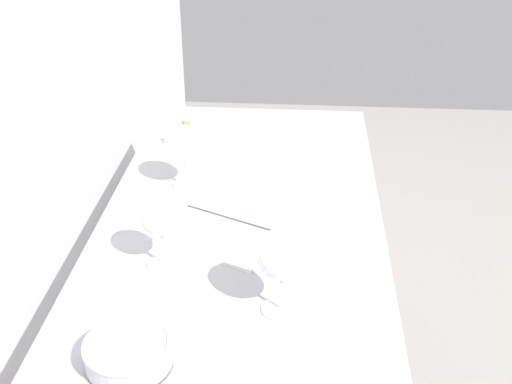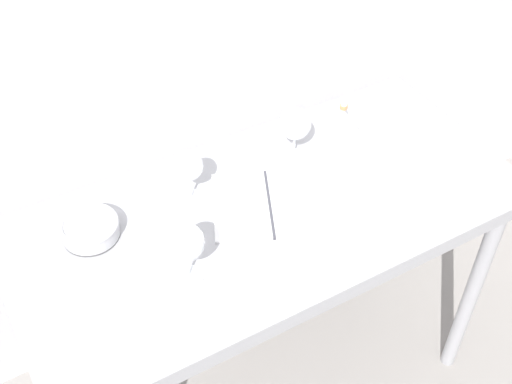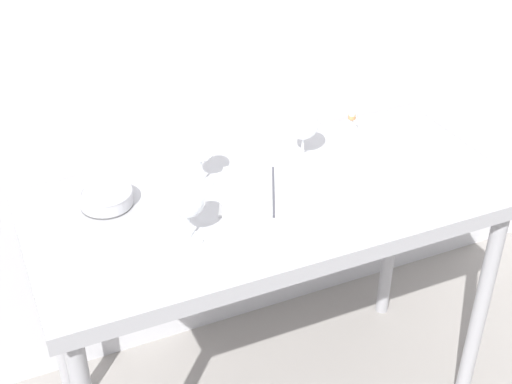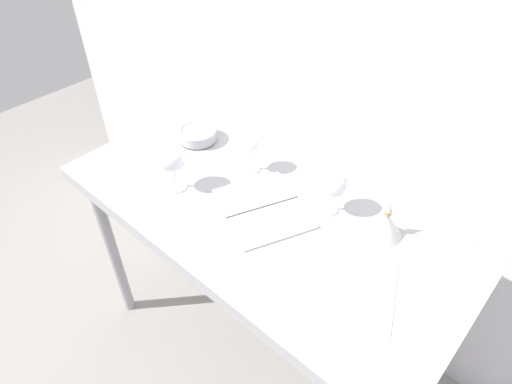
{
  "view_description": "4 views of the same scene",
  "coord_description": "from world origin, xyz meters",
  "px_view_note": "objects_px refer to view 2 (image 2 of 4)",
  "views": [
    {
      "loc": [
        -1.24,
        -0.13,
        1.69
      ],
      "look_at": [
        -0.01,
        -0.04,
        1.0
      ],
      "focal_mm": 45.35,
      "sensor_mm": 36.0,
      "label": 1
    },
    {
      "loc": [
        -0.65,
        -1.07,
        2.15
      ],
      "look_at": [
        -0.02,
        0.02,
        0.95
      ],
      "focal_mm": 46.04,
      "sensor_mm": 36.0,
      "label": 2
    },
    {
      "loc": [
        -0.73,
        -1.53,
        2.01
      ],
      "look_at": [
        -0.06,
        -0.03,
        0.94
      ],
      "focal_mm": 49.29,
      "sensor_mm": 36.0,
      "label": 3
    },
    {
      "loc": [
        0.71,
        -0.8,
        1.9
      ],
      "look_at": [
        -0.02,
        0.01,
        0.95
      ],
      "focal_mm": 30.84,
      "sensor_mm": 36.0,
      "label": 4
    }
  ],
  "objects_px": {
    "tasting_sheet_upper": "(408,164)",
    "decanter_funnel": "(342,120)",
    "tasting_bowl": "(90,229)",
    "wine_glass_far_right": "(295,125)",
    "wine_glass_far_left": "(188,167)",
    "open_notebook": "(269,204)",
    "wine_glass_near_left": "(185,244)"
  },
  "relations": [
    {
      "from": "wine_glass_far_left",
      "to": "wine_glass_near_left",
      "type": "relative_size",
      "value": 0.91
    },
    {
      "from": "wine_glass_far_right",
      "to": "wine_glass_far_left",
      "type": "height_order",
      "value": "wine_glass_far_right"
    },
    {
      "from": "wine_glass_far_left",
      "to": "tasting_bowl",
      "type": "xyz_separation_m",
      "value": [
        -0.28,
        0.0,
        -0.09
      ]
    },
    {
      "from": "wine_glass_far_left",
      "to": "open_notebook",
      "type": "xyz_separation_m",
      "value": [
        0.17,
        -0.13,
        -0.11
      ]
    },
    {
      "from": "tasting_bowl",
      "to": "decanter_funnel",
      "type": "xyz_separation_m",
      "value": [
        0.81,
        0.04,
        0.02
      ]
    },
    {
      "from": "wine_glass_far_left",
      "to": "open_notebook",
      "type": "relative_size",
      "value": 0.41
    },
    {
      "from": "tasting_bowl",
      "to": "tasting_sheet_upper",
      "type": "bearing_deg",
      "value": -11.65
    },
    {
      "from": "wine_glass_near_left",
      "to": "tasting_sheet_upper",
      "type": "xyz_separation_m",
      "value": [
        0.73,
        0.06,
        -0.12
      ]
    },
    {
      "from": "wine_glass_far_right",
      "to": "tasting_bowl",
      "type": "distance_m",
      "value": 0.63
    },
    {
      "from": "wine_glass_far_right",
      "to": "wine_glass_far_left",
      "type": "bearing_deg",
      "value": -177.63
    },
    {
      "from": "wine_glass_far_right",
      "to": "open_notebook",
      "type": "height_order",
      "value": "wine_glass_far_right"
    },
    {
      "from": "wine_glass_near_left",
      "to": "decanter_funnel",
      "type": "relative_size",
      "value": 1.23
    },
    {
      "from": "wine_glass_near_left",
      "to": "open_notebook",
      "type": "xyz_separation_m",
      "value": [
        0.3,
        0.12,
        -0.12
      ]
    },
    {
      "from": "wine_glass_far_right",
      "to": "wine_glass_far_left",
      "type": "relative_size",
      "value": 1.02
    },
    {
      "from": "wine_glass_far_left",
      "to": "open_notebook",
      "type": "height_order",
      "value": "wine_glass_far_left"
    },
    {
      "from": "tasting_sheet_upper",
      "to": "decanter_funnel",
      "type": "distance_m",
      "value": 0.24
    },
    {
      "from": "tasting_sheet_upper",
      "to": "tasting_bowl",
      "type": "distance_m",
      "value": 0.91
    },
    {
      "from": "wine_glass_far_left",
      "to": "open_notebook",
      "type": "bearing_deg",
      "value": -36.58
    },
    {
      "from": "open_notebook",
      "to": "tasting_bowl",
      "type": "xyz_separation_m",
      "value": [
        -0.46,
        0.13,
        0.02
      ]
    },
    {
      "from": "open_notebook",
      "to": "decanter_funnel",
      "type": "bearing_deg",
      "value": 49.9
    },
    {
      "from": "wine_glass_far_right",
      "to": "tasting_sheet_upper",
      "type": "distance_m",
      "value": 0.35
    },
    {
      "from": "open_notebook",
      "to": "tasting_sheet_upper",
      "type": "bearing_deg",
      "value": 17.45
    },
    {
      "from": "tasting_bowl",
      "to": "decanter_funnel",
      "type": "relative_size",
      "value": 1.07
    },
    {
      "from": "tasting_sheet_upper",
      "to": "tasting_bowl",
      "type": "xyz_separation_m",
      "value": [
        -0.89,
        0.18,
        0.03
      ]
    },
    {
      "from": "wine_glass_far_right",
      "to": "open_notebook",
      "type": "distance_m",
      "value": 0.25
    },
    {
      "from": "tasting_sheet_upper",
      "to": "decanter_funnel",
      "type": "bearing_deg",
      "value": 86.72
    },
    {
      "from": "wine_glass_far_left",
      "to": "wine_glass_far_right",
      "type": "bearing_deg",
      "value": 2.37
    },
    {
      "from": "wine_glass_far_right",
      "to": "tasting_sheet_upper",
      "type": "xyz_separation_m",
      "value": [
        0.27,
        -0.2,
        -0.11
      ]
    },
    {
      "from": "wine_glass_far_left",
      "to": "decanter_funnel",
      "type": "distance_m",
      "value": 0.53
    },
    {
      "from": "wine_glass_near_left",
      "to": "tasting_bowl",
      "type": "bearing_deg",
      "value": 122.59
    },
    {
      "from": "wine_glass_near_left",
      "to": "decanter_funnel",
      "type": "height_order",
      "value": "wine_glass_near_left"
    },
    {
      "from": "wine_glass_near_left",
      "to": "decanter_funnel",
      "type": "distance_m",
      "value": 0.72
    }
  ]
}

